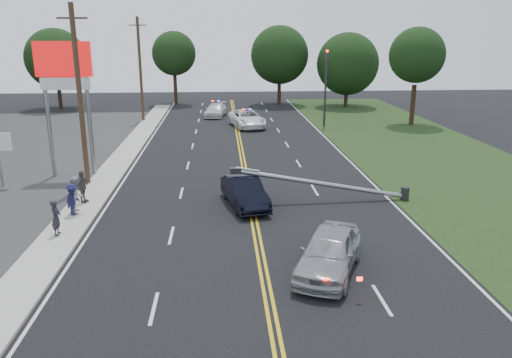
{
  "coord_description": "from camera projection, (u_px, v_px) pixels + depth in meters",
  "views": [
    {
      "loc": [
        -1.45,
        -16.26,
        8.39
      ],
      "look_at": [
        0.17,
        6.65,
        1.7
      ],
      "focal_mm": 35.0,
      "sensor_mm": 36.0,
      "label": 1
    }
  ],
  "objects": [
    {
      "name": "tree_8",
      "position": [
        348.0,
        64.0,
        58.66
      ],
      "size": [
        7.25,
        7.25,
        8.63
      ],
      "color": "black",
      "rests_on": "ground"
    },
    {
      "name": "grass_verge",
      "position": [
        484.0,
        186.0,
        28.5
      ],
      "size": [
        12.0,
        80.0,
        0.01
      ],
      "primitive_type": "cube",
      "color": "black",
      "rests_on": "ground"
    },
    {
      "name": "tree_9",
      "position": [
        417.0,
        55.0,
        46.19
      ],
      "size": [
        5.12,
        5.12,
        9.07
      ],
      "color": "black",
      "rests_on": "ground"
    },
    {
      "name": "bystander_b",
      "position": [
        76.0,
        194.0,
        23.87
      ],
      "size": [
        0.79,
        0.95,
        1.77
      ],
      "primitive_type": "imported",
      "rotation": [
        0.0,
        0.0,
        1.72
      ],
      "color": "#AAAAAF",
      "rests_on": "sidewalk"
    },
    {
      "name": "tree_5",
      "position": [
        56.0,
        59.0,
        56.76
      ],
      "size": [
        6.79,
        6.79,
        9.09
      ],
      "color": "black",
      "rests_on": "ground"
    },
    {
      "name": "pylon_sign",
      "position": [
        65.0,
        77.0,
        29.03
      ],
      "size": [
        3.2,
        0.35,
        8.0
      ],
      "color": "gray",
      "rests_on": "ground"
    },
    {
      "name": "tree_6",
      "position": [
        174.0,
        54.0,
        60.26
      ],
      "size": [
        5.28,
        5.28,
        8.78
      ],
      "color": "black",
      "rests_on": "ground"
    },
    {
      "name": "bystander_a",
      "position": [
        56.0,
        218.0,
        21.16
      ],
      "size": [
        0.38,
        0.57,
        1.54
      ],
      "primitive_type": "imported",
      "rotation": [
        0.0,
        0.0,
        1.55
      ],
      "color": "#232229",
      "rests_on": "sidewalk"
    },
    {
      "name": "emergency_a",
      "position": [
        247.0,
        119.0,
        46.62
      ],
      "size": [
        3.67,
        6.03,
        1.56
      ],
      "primitive_type": "imported",
      "rotation": [
        0.0,
        0.0,
        0.2
      ],
      "color": "white",
      "rests_on": "ground"
    },
    {
      "name": "waiting_sedan",
      "position": [
        329.0,
        252.0,
        18.07
      ],
      "size": [
        3.59,
        5.04,
        1.59
      ],
      "primitive_type": "imported",
      "rotation": [
        0.0,
        0.0,
        -0.41
      ],
      "color": "#A0A3A8",
      "rests_on": "ground"
    },
    {
      "name": "tree_7",
      "position": [
        280.0,
        55.0,
        60.16
      ],
      "size": [
        6.96,
        6.96,
        9.44
      ],
      "color": "black",
      "rests_on": "ground"
    },
    {
      "name": "centerline_yellow",
      "position": [
        249.0,
        191.0,
        27.59
      ],
      "size": [
        0.36,
        80.0,
        0.0
      ],
      "primitive_type": "cube",
      "color": "gold",
      "rests_on": "ground"
    },
    {
      "name": "utility_pole_mid",
      "position": [
        80.0,
        96.0,
        27.46
      ],
      "size": [
        1.6,
        0.28,
        10.0
      ],
      "color": "#382619",
      "rests_on": "ground"
    },
    {
      "name": "crashed_sedan",
      "position": [
        245.0,
        192.0,
        25.11
      ],
      "size": [
        2.47,
        4.67,
        1.46
      ],
      "primitive_type": "imported",
      "rotation": [
        0.0,
        0.0,
        0.22
      ],
      "color": "black",
      "rests_on": "ground"
    },
    {
      "name": "bystander_c",
      "position": [
        73.0,
        199.0,
        23.52
      ],
      "size": [
        0.78,
        1.09,
        1.53
      ],
      "primitive_type": "imported",
      "rotation": [
        0.0,
        0.0,
        1.34
      ],
      "color": "#191A40",
      "rests_on": "sidewalk"
    },
    {
      "name": "traffic_signal",
      "position": [
        326.0,
        81.0,
        46.12
      ],
      "size": [
        0.28,
        0.41,
        7.05
      ],
      "color": "#2D2D30",
      "rests_on": "ground"
    },
    {
      "name": "bystander_d",
      "position": [
        82.0,
        187.0,
        25.23
      ],
      "size": [
        0.65,
        1.05,
        1.67
      ],
      "primitive_type": "imported",
      "rotation": [
        0.0,
        0.0,
        1.3
      ],
      "color": "#5F504C",
      "rests_on": "sidewalk"
    },
    {
      "name": "utility_pole_far",
      "position": [
        140.0,
        69.0,
        48.53
      ],
      "size": [
        1.6,
        0.28,
        10.0
      ],
      "color": "#382619",
      "rests_on": "ground"
    },
    {
      "name": "ground",
      "position": [
        264.0,
        275.0,
        18.01
      ],
      "size": [
        120.0,
        120.0,
        0.0
      ],
      "primitive_type": "plane",
      "color": "black",
      "rests_on": "ground"
    },
    {
      "name": "sidewalk",
      "position": [
        94.0,
        194.0,
        27.0
      ],
      "size": [
        1.8,
        70.0,
        0.12
      ],
      "primitive_type": "cube",
      "color": "#ADA79C",
      "rests_on": "ground"
    },
    {
      "name": "fallen_streetlight",
      "position": [
        332.0,
        185.0,
        25.7
      ],
      "size": [
        9.36,
        0.44,
        1.91
      ],
      "color": "#2D2D30",
      "rests_on": "ground"
    },
    {
      "name": "emergency_b",
      "position": [
        216.0,
        110.0,
        52.55
      ],
      "size": [
        2.65,
        4.91,
        1.35
      ],
      "primitive_type": "imported",
      "rotation": [
        0.0,
        0.0,
        -0.17
      ],
      "color": "silver",
      "rests_on": "ground"
    }
  ]
}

